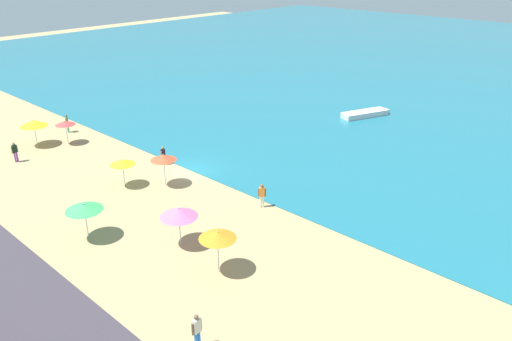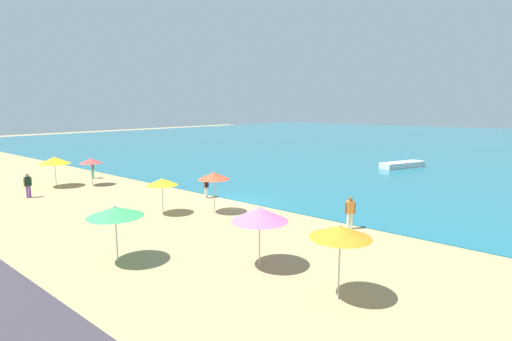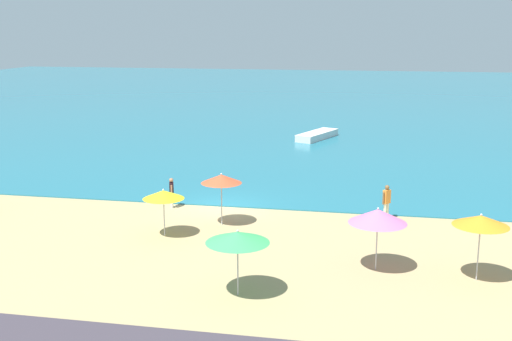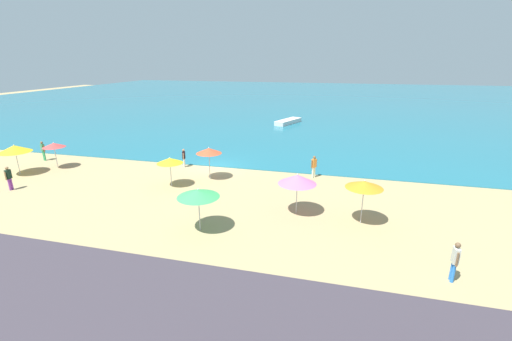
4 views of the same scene
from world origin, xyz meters
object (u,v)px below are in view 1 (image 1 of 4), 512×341
object	(u,v)px
beach_umbrella_3	(84,207)
beach_umbrella_7	(33,123)
bather_2	(163,154)
bather_4	(262,194)
bather_0	(197,329)
skiff_nearshore	(365,114)
beach_umbrella_4	(179,213)
beach_umbrella_2	(65,123)
beach_umbrella_6	(163,157)
beach_umbrella_5	(122,162)
bather_3	(67,122)
bather_1	(15,151)
beach_umbrella_0	(218,235)

from	to	relation	value
beach_umbrella_3	beach_umbrella_7	xyz separation A→B (m)	(-17.81, 5.23, -0.03)
bather_2	bather_4	bearing A→B (deg)	-0.28
beach_umbrella_7	bather_0	bearing A→B (deg)	-12.83
bather_2	skiff_nearshore	world-z (taller)	bather_2
beach_umbrella_4	beach_umbrella_2	bearing A→B (deg)	169.27
beach_umbrella_6	bather_2	bearing A→B (deg)	144.29
beach_umbrella_4	beach_umbrella_5	distance (m)	9.71
bather_0	bather_3	xyz separation A→B (m)	(-30.97, 10.47, -0.01)
bather_1	bather_4	bearing A→B (deg)	21.18
bather_3	skiff_nearshore	bearing A→B (deg)	52.06
beach_umbrella_6	beach_umbrella_7	world-z (taller)	beach_umbrella_6
bather_2	bather_3	bearing A→B (deg)	-174.18
bather_2	beach_umbrella_3	bearing A→B (deg)	-60.38
bather_4	beach_umbrella_4	bearing A→B (deg)	-93.40
beach_umbrella_2	bather_3	bearing A→B (deg)	151.47
bather_0	skiff_nearshore	distance (m)	36.49
beach_umbrella_3	bather_2	distance (m)	11.88
bather_3	bather_4	distance (m)	24.22
beach_umbrella_0	bather_0	bearing A→B (deg)	-52.74
beach_umbrella_3	beach_umbrella_5	bearing A→B (deg)	129.16
beach_umbrella_5	beach_umbrella_7	size ratio (longest dim) A/B	0.90
beach_umbrella_2	bather_4	world-z (taller)	beach_umbrella_2
bather_0	skiff_nearshore	world-z (taller)	bather_0
beach_umbrella_5	beach_umbrella_6	xyz separation A→B (m)	(2.12, 2.17, 0.31)
bather_0	bather_2	world-z (taller)	bather_0
bather_0	beach_umbrella_5	bearing A→B (deg)	156.27
beach_umbrella_3	skiff_nearshore	bearing A→B (deg)	90.80
beach_umbrella_5	beach_umbrella_0	bearing A→B (deg)	-11.73
bather_3	beach_umbrella_5	bearing A→B (deg)	-12.47
beach_umbrella_2	beach_umbrella_7	bearing A→B (deg)	-127.95
skiff_nearshore	beach_umbrella_4	bearing A→B (deg)	-79.98
beach_umbrella_3	skiff_nearshore	distance (m)	32.83
beach_umbrella_4	beach_umbrella_3	bearing A→B (deg)	-144.38
beach_umbrella_3	bather_0	size ratio (longest dim) A/B	1.34
beach_umbrella_3	beach_umbrella_4	xyz separation A→B (m)	(4.73, 3.39, 0.03)
beach_umbrella_3	beach_umbrella_6	xyz separation A→B (m)	(-2.56, 7.92, 0.11)
beach_umbrella_3	bather_2	world-z (taller)	beach_umbrella_3
beach_umbrella_6	bather_0	bearing A→B (deg)	-33.16
bather_3	bather_4	bearing A→B (deg)	3.06
beach_umbrella_7	bather_1	size ratio (longest dim) A/B	1.42
beach_umbrella_0	beach_umbrella_4	distance (m)	3.73
beach_umbrella_5	bather_1	bearing A→B (deg)	-161.99
beach_umbrella_6	bather_2	distance (m)	4.26
beach_umbrella_5	bather_0	distance (m)	18.16
beach_umbrella_5	bather_4	world-z (taller)	beach_umbrella_5
bather_1	bather_2	size ratio (longest dim) A/B	1.09
beach_umbrella_6	bather_3	size ratio (longest dim) A/B	1.42
beach_umbrella_6	bather_2	size ratio (longest dim) A/B	1.59
beach_umbrella_3	skiff_nearshore	xyz separation A→B (m)	(-0.46, 32.78, -1.80)
beach_umbrella_3	beach_umbrella_4	bearing A→B (deg)	35.62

